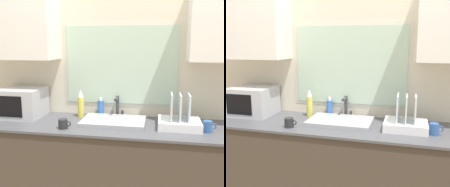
% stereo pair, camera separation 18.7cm
% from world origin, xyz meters
% --- Properties ---
extents(countertop, '(2.47, 0.65, 0.91)m').
position_xyz_m(countertop, '(0.00, 0.31, 0.46)').
color(countertop, '#42382D').
rests_on(countertop, ground_plane).
extents(wall_back, '(6.00, 0.38, 2.60)m').
position_xyz_m(wall_back, '(0.00, 0.61, 1.40)').
color(wall_back, beige).
rests_on(wall_back, ground_plane).
extents(sink_basin, '(0.56, 0.37, 0.03)m').
position_xyz_m(sink_basin, '(-0.03, 0.35, 0.93)').
color(sink_basin, '#9EA0A5').
rests_on(sink_basin, countertop).
extents(faucet, '(0.08, 0.14, 0.20)m').
position_xyz_m(faucet, '(-0.02, 0.55, 1.03)').
color(faucet, '#333338').
rests_on(faucet, countertop).
extents(microwave, '(0.41, 0.37, 0.28)m').
position_xyz_m(microwave, '(-0.94, 0.40, 1.05)').
color(microwave, '#B2B2B7').
rests_on(microwave, countertop).
extents(dish_rack, '(0.35, 0.29, 0.29)m').
position_xyz_m(dish_rack, '(0.54, 0.31, 0.98)').
color(dish_rack, white).
rests_on(dish_rack, countertop).
extents(spray_bottle, '(0.06, 0.06, 0.26)m').
position_xyz_m(spray_bottle, '(-0.37, 0.49, 1.04)').
color(spray_bottle, '#D8CC4C').
rests_on(spray_bottle, countertop).
extents(soap_bottle, '(0.06, 0.06, 0.18)m').
position_xyz_m(soap_bottle, '(-0.19, 0.57, 0.99)').
color(soap_bottle, blue).
rests_on(soap_bottle, countertop).
extents(mug_near_sink, '(0.11, 0.08, 0.08)m').
position_xyz_m(mug_near_sink, '(-0.41, 0.12, 0.95)').
color(mug_near_sink, '#262628').
rests_on(mug_near_sink, countertop).
extents(mug_by_rack, '(0.11, 0.07, 0.09)m').
position_xyz_m(mug_by_rack, '(0.76, 0.24, 0.96)').
color(mug_by_rack, '#335999').
rests_on(mug_by_rack, countertop).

